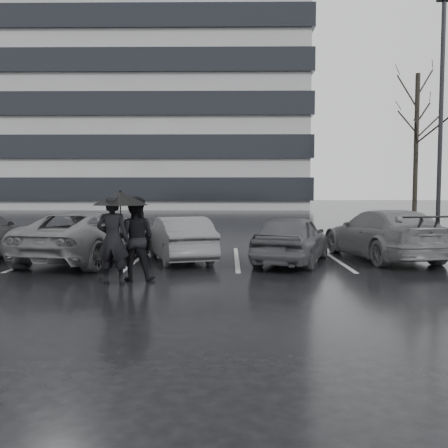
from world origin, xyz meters
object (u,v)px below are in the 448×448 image
car_west_a (180,238)px  car_east (383,234)px  car_west_b (90,236)px  lamp_post (440,131)px  pedestrian_left (113,240)px  pedestrian_right (135,239)px  car_main (292,239)px  tree_north (416,149)px

car_west_a → car_east: car_east is taller
car_west_b → lamp_post: (11.73, 5.10, 3.44)m
car_west_a → pedestrian_left: (-1.04, -3.53, 0.31)m
car_east → lamp_post: lamp_post is taller
car_west_a → pedestrian_left: 3.69m
lamp_post → pedestrian_right: bearing=-140.8°
car_west_a → lamp_post: 11.07m
car_main → car_east: car_east is taller
car_main → lamp_post: size_ratio=0.43×
car_west_a → pedestrian_right: pedestrian_right is taller
car_west_b → car_east: 8.29m
lamp_post → tree_north: 10.24m
car_main → car_west_a: (-3.07, 0.50, -0.04)m
pedestrian_left → lamp_post: lamp_post is taller
car_east → pedestrian_right: (-6.44, -3.50, 0.21)m
car_west_a → pedestrian_left: pedestrian_left is taller
car_west_b → pedestrian_right: bearing=133.2°
car_east → pedestrian_left: (-6.83, -3.92, 0.22)m
car_west_a → car_west_b: 2.50m
car_main → tree_north: (8.93, 15.34, 3.59)m
pedestrian_left → car_east: bearing=-147.0°
car_main → car_east: 2.86m
car_west_a → pedestrian_left: bearing=55.8°
pedestrian_left → lamp_post: (10.29, 8.51, 3.21)m
tree_north → car_west_a: bearing=-129.0°
pedestrian_left → tree_north: bearing=-122.3°
pedestrian_left → lamp_post: 13.73m
car_west_b → pedestrian_right: (1.83, -2.99, 0.22)m
lamp_post → car_west_a: bearing=-151.7°
lamp_post → pedestrian_left: bearing=-140.4°
pedestrian_left → tree_north: tree_north is taller
car_west_a → pedestrian_right: size_ratio=2.04×
car_east → lamp_post: bearing=-138.4°
pedestrian_left → pedestrian_right: bearing=-129.6°
car_west_b → tree_north: tree_north is taller
car_west_a → car_east: 5.79m
pedestrian_right → car_east: bearing=-150.8°
car_west_a → lamp_post: bearing=-169.4°
car_main → lamp_post: lamp_post is taller
car_main → pedestrian_right: size_ratio=2.11×
pedestrian_left → tree_north: 22.77m
car_west_b → lamp_post: size_ratio=0.55×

